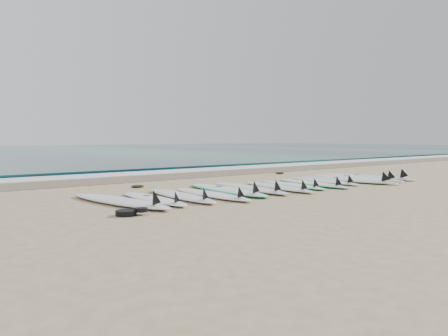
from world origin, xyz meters
TOP-DOWN VIEW (x-y plane):
  - ground at (0.00, 0.00)m, footprint 120.00×120.00m
  - wet_sand_band at (0.00, 4.10)m, footprint 120.00×1.80m
  - foam_band at (0.00, 5.50)m, footprint 120.00×1.40m
  - wave_crest at (0.00, 7.00)m, footprint 120.00×1.00m
  - surfboard_0 at (-3.84, -0.01)m, footprint 1.05×2.89m
  - surfboard_1 at (-3.21, -0.09)m, footprint 0.51×2.30m
  - surfboard_2 at (-2.58, -0.05)m, footprint 0.71×2.55m
  - surfboard_3 at (-1.98, -0.27)m, footprint 0.53×2.47m
  - surfboard_4 at (-1.29, 0.14)m, footprint 0.90×2.87m
  - surfboard_5 at (-0.68, 0.06)m, footprint 0.85×2.77m
  - surfboard_6 at (0.00, -0.15)m, footprint 0.87×2.56m
  - surfboard_7 at (0.61, 0.01)m, footprint 0.81×2.36m
  - surfboard_8 at (1.25, -0.09)m, footprint 0.91×2.51m
  - surfboard_9 at (1.93, 0.05)m, footprint 0.63×2.36m
  - surfboard_10 at (2.61, -0.18)m, footprint 1.06×2.93m
  - surfboard_11 at (3.26, -0.01)m, footprint 0.92×2.82m
  - surfboard_12 at (3.89, 0.04)m, footprint 1.05×2.94m
  - seaweed_near at (-2.41, 2.13)m, footprint 0.32×0.25m
  - seaweed_far at (3.01, 2.75)m, footprint 0.33×0.25m
  - leash_coil at (-4.24, -1.15)m, footprint 0.46×0.36m

SIDE VIEW (x-z plane):
  - ground at x=0.00m, z-range 0.00..0.00m
  - wet_sand_band at x=0.00m, z-range 0.00..0.01m
  - foam_band at x=0.00m, z-range 0.00..0.04m
  - seaweed_near at x=-2.41m, z-range 0.00..0.06m
  - seaweed_far at x=3.01m, z-range 0.00..0.06m
  - surfboard_7 at x=0.61m, z-range -0.10..0.19m
  - surfboard_8 at x=1.25m, z-range -0.11..0.20m
  - leash_coil at x=-4.24m, z-range -0.01..0.10m
  - wave_crest at x=0.00m, z-range 0.00..0.10m
  - surfboard_1 at x=-3.21m, z-range -0.10..0.20m
  - surfboard_9 at x=1.93m, z-range -0.10..0.20m
  - surfboard_4 at x=-1.29m, z-range -0.13..0.23m
  - surfboard_3 at x=-1.98m, z-range -0.10..0.21m
  - surfboard_2 at x=-2.58m, z-range -0.11..0.22m
  - surfboard_6 at x=0.00m, z-range -0.11..0.22m
  - surfboard_5 at x=-0.68m, z-range -0.11..0.23m
  - surfboard_11 at x=3.26m, z-range -0.12..0.24m
  - surfboard_0 at x=-3.84m, z-range -0.12..0.24m
  - surfboard_10 at x=2.61m, z-range -0.12..0.25m
  - surfboard_12 at x=3.89m, z-range -0.12..0.25m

